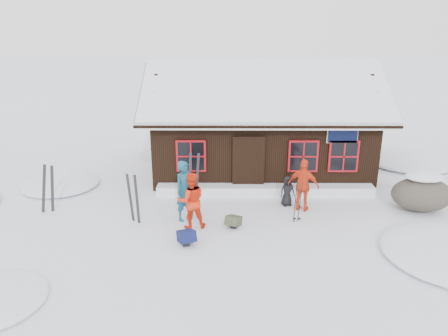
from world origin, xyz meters
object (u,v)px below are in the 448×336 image
at_px(skier_orange_left, 191,201).
at_px(ski_poles, 298,202).
at_px(skier_crouched, 287,191).
at_px(skier_teal, 185,191).
at_px(skier_orange_right, 303,185).
at_px(ski_pair_left, 48,189).
at_px(backpack_olive, 233,222).
at_px(boulder, 422,193).
at_px(backpack_blue, 186,238).

relative_size(skier_orange_left, ski_poles, 1.31).
bearing_deg(skier_crouched, skier_teal, -177.21).
distance_m(skier_orange_left, skier_orange_right, 3.68).
bearing_deg(skier_orange_left, skier_crouched, -163.42).
distance_m(skier_orange_right, ski_pair_left, 8.08).
bearing_deg(ski_poles, skier_crouched, 97.16).
bearing_deg(skier_orange_right, ski_poles, 94.71).
distance_m(skier_orange_right, skier_crouched, 0.69).
bearing_deg(backpack_olive, skier_teal, -175.45).
distance_m(skier_orange_right, ski_poles, 0.88).
bearing_deg(skier_teal, boulder, -40.18).
xyz_separation_m(boulder, ski_pair_left, (-11.91, -0.24, 0.20)).
bearing_deg(ski_pair_left, boulder, 2.96).
distance_m(backpack_blue, backpack_olive, 1.67).
xyz_separation_m(boulder, ski_poles, (-4.12, -0.87, 0.05)).
height_order(skier_crouched, backpack_blue, skier_crouched).
bearing_deg(backpack_blue, backpack_olive, 15.54).
xyz_separation_m(skier_orange_left, boulder, (7.30, 1.30, -0.29)).
relative_size(skier_orange_right, ski_poles, 1.31).
bearing_deg(boulder, backpack_olive, -168.23).
xyz_separation_m(skier_crouched, ski_poles, (0.15, -1.19, 0.11)).
xyz_separation_m(skier_orange_right, backpack_olive, (-2.23, -1.19, -0.72)).
height_order(boulder, backpack_olive, boulder).
relative_size(skier_teal, skier_crouched, 1.85).
height_order(skier_teal, skier_orange_left, skier_teal).
xyz_separation_m(skier_teal, skier_crouched, (3.26, 1.08, -0.43)).
height_order(skier_crouched, ski_pair_left, ski_pair_left).
height_order(skier_crouched, backpack_olive, skier_crouched).
height_order(boulder, ski_pair_left, ski_pair_left).
relative_size(skier_crouched, boulder, 0.53).
relative_size(skier_orange_right, skier_crouched, 1.69).
relative_size(skier_crouched, backpack_blue, 1.83).
height_order(skier_teal, skier_orange_right, skier_teal).
bearing_deg(backpack_olive, boulder, 35.46).
xyz_separation_m(skier_crouched, boulder, (4.27, -0.32, 0.06)).
distance_m(skier_orange_right, backpack_blue, 4.24).
distance_m(skier_orange_left, backpack_olive, 1.43).
xyz_separation_m(ski_pair_left, backpack_olive, (5.85, -1.03, -0.64)).
xyz_separation_m(skier_orange_left, backpack_olive, (1.24, 0.04, -0.72)).
bearing_deg(skier_orange_right, backpack_olive, 52.80).
distance_m(skier_orange_right, backpack_olive, 2.63).
distance_m(ski_pair_left, ski_poles, 7.82).
xyz_separation_m(skier_teal, boulder, (7.53, 0.75, -0.37)).
xyz_separation_m(boulder, backpack_olive, (-6.07, -1.26, -0.44)).
bearing_deg(ski_pair_left, ski_poles, -2.81).
distance_m(skier_teal, ski_pair_left, 4.41).
bearing_deg(skier_teal, backpack_olive, -65.03).
relative_size(skier_teal, backpack_olive, 3.78).
distance_m(ski_poles, backpack_olive, 2.04).
xyz_separation_m(boulder, backpack_blue, (-7.37, -2.30, -0.42)).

